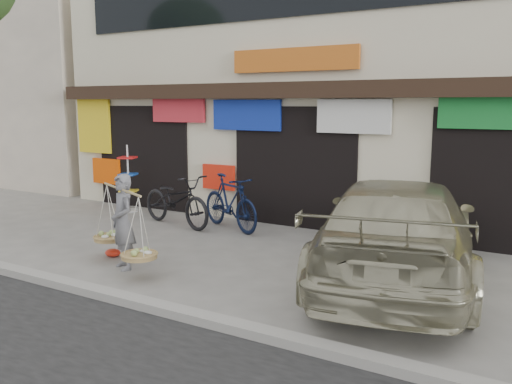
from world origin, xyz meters
The scene contains 10 objects.
ground centered at (0.00, 0.00, 0.00)m, with size 70.00×70.00×0.00m, color gray.
kerb centered at (0.00, -2.00, 0.06)m, with size 70.00×0.25×0.12m, color gray.
shophouse_block centered at (0.00, 6.42, 3.45)m, with size 14.00×6.32×7.00m.
neighbor_west centered at (-13.50, 7.00, 3.00)m, with size 12.00×7.00×6.00m, color beige.
street_vendor centered at (-0.99, -0.82, 0.74)m, with size 1.81×1.14×1.61m.
bike_0 centered at (-2.33, 2.20, 0.59)m, with size 0.79×2.26×1.19m, color black.
bike_1 centered at (-1.07, 2.52, 0.61)m, with size 0.57×2.03×1.22m, color #0E1734.
suv centered at (3.13, 0.94, 0.81)m, with size 3.43×5.93×1.62m.
display_rack centered at (-4.43, 2.85, 0.69)m, with size 0.54×0.54×1.72m.
red_bag centered at (-1.70, -0.40, 0.07)m, with size 0.31×0.25×0.14m, color red.
Camera 1 is at (5.48, -7.25, 2.77)m, focal length 38.00 mm.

